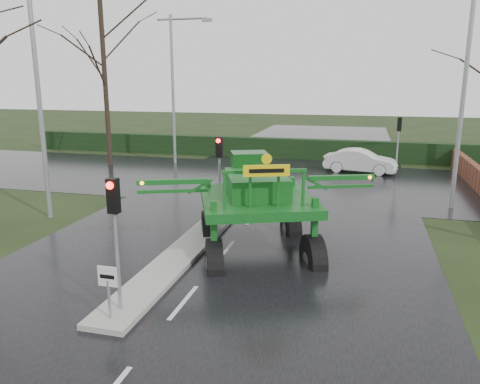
% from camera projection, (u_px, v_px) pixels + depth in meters
% --- Properties ---
extents(ground, '(140.00, 140.00, 0.00)m').
position_uv_depth(ground, '(184.00, 303.00, 12.45)').
color(ground, black).
rests_on(ground, ground).
extents(road_main, '(14.00, 80.00, 0.02)m').
position_uv_depth(road_main, '(262.00, 207.00, 21.85)').
color(road_main, black).
rests_on(road_main, ground).
extents(road_cross, '(80.00, 12.00, 0.02)m').
position_uv_depth(road_cross, '(284.00, 181.00, 27.49)').
color(road_cross, black).
rests_on(road_cross, ground).
extents(median_island, '(1.20, 10.00, 0.16)m').
position_uv_depth(median_island, '(180.00, 255.00, 15.57)').
color(median_island, gray).
rests_on(median_island, ground).
extents(hedge_row, '(44.00, 0.90, 1.50)m').
position_uv_depth(hedge_row, '(302.00, 149.00, 34.84)').
color(hedge_row, black).
rests_on(hedge_row, ground).
extents(brick_wall, '(0.40, 20.00, 1.20)m').
position_uv_depth(brick_wall, '(480.00, 180.00, 24.75)').
color(brick_wall, '#592D1E').
rests_on(brick_wall, ground).
extents(keep_left_sign, '(0.50, 0.07, 1.35)m').
position_uv_depth(keep_left_sign, '(108.00, 284.00, 11.12)').
color(keep_left_sign, gray).
rests_on(keep_left_sign, ground).
extents(traffic_signal_near, '(0.26, 0.33, 3.52)m').
position_uv_depth(traffic_signal_near, '(114.00, 217.00, 11.22)').
color(traffic_signal_near, gray).
rests_on(traffic_signal_near, ground).
extents(traffic_signal_mid, '(0.26, 0.33, 3.52)m').
position_uv_depth(traffic_signal_mid, '(219.00, 160.00, 19.21)').
color(traffic_signal_mid, gray).
rests_on(traffic_signal_mid, ground).
extents(traffic_signal_far, '(0.26, 0.33, 3.52)m').
position_uv_depth(traffic_signal_far, '(399.00, 132.00, 29.04)').
color(traffic_signal_far, gray).
rests_on(traffic_signal_far, ground).
extents(street_light_left_near, '(3.85, 0.30, 10.00)m').
position_uv_depth(street_light_left_near, '(43.00, 74.00, 18.72)').
color(street_light_left_near, gray).
rests_on(street_light_left_near, ground).
extents(street_light_right, '(3.85, 0.30, 10.00)m').
position_uv_depth(street_light_right, '(458.00, 75.00, 20.30)').
color(street_light_right, gray).
rests_on(street_light_right, ground).
extents(street_light_left_far, '(3.85, 0.30, 10.00)m').
position_uv_depth(street_light_left_far, '(177.00, 77.00, 31.88)').
color(street_light_left_far, gray).
rests_on(street_light_left_far, ground).
extents(tree_left_far, '(7.70, 7.70, 13.26)m').
position_uv_depth(tree_left_far, '(104.00, 58.00, 30.80)').
color(tree_left_far, black).
rests_on(tree_left_far, ground).
extents(crop_sprayer, '(7.57, 6.05, 4.52)m').
position_uv_depth(crop_sprayer, '(213.00, 200.00, 14.60)').
color(crop_sprayer, black).
rests_on(crop_sprayer, ground).
extents(white_sedan, '(4.67, 2.25, 1.48)m').
position_uv_depth(white_sedan, '(360.00, 173.00, 29.86)').
color(white_sedan, silver).
rests_on(white_sedan, ground).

